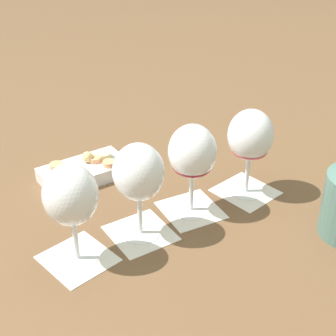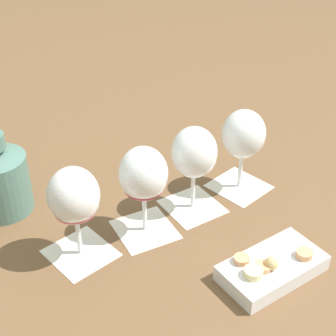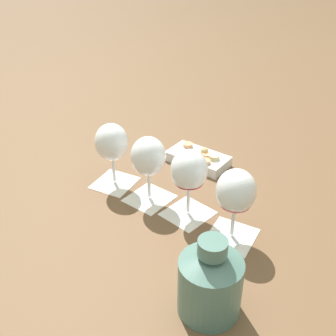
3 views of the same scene
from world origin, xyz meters
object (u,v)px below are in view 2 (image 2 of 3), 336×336
at_px(wine_glass_1, 143,177).
at_px(snack_dish, 272,268).
at_px(wine_glass_2, 194,156).
at_px(wine_glass_0, 74,199).
at_px(wine_glass_3, 243,138).

height_order(wine_glass_1, snack_dish, wine_glass_1).
bearing_deg(wine_glass_2, wine_glass_0, -144.99).
xyz_separation_m(wine_glass_2, wine_glass_3, (0.10, 0.07, 0.00)).
height_order(wine_glass_0, wine_glass_2, same).
xyz_separation_m(wine_glass_1, snack_dish, (0.21, -0.11, -0.10)).
bearing_deg(wine_glass_1, snack_dish, -27.12).
xyz_separation_m(wine_glass_0, snack_dish, (0.32, -0.04, -0.10)).
bearing_deg(wine_glass_0, wine_glass_2, 35.01).
bearing_deg(wine_glass_1, wine_glass_3, 37.47).
height_order(wine_glass_1, wine_glass_2, same).
height_order(wine_glass_0, wine_glass_3, same).
xyz_separation_m(wine_glass_3, snack_dish, (0.03, -0.25, -0.10)).
distance_m(wine_glass_0, wine_glass_1, 0.12).
relative_size(wine_glass_1, snack_dish, 0.88).
relative_size(wine_glass_1, wine_glass_3, 1.00).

